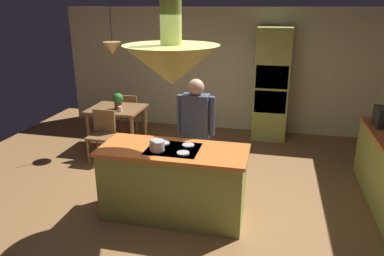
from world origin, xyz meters
The scene contains 13 objects.
ground centered at (0.00, 0.00, 0.00)m, with size 8.16×8.16×0.00m, color olive.
wall_back centered at (0.00, 3.45, 1.27)m, with size 6.80×0.10×2.55m, color beige.
kitchen_island centered at (0.00, -0.20, 0.47)m, with size 1.84×0.77×0.94m.
oven_tower centered at (1.10, 3.04, 1.10)m, with size 0.66×0.62×2.20m.
dining_table centered at (-1.70, 1.90, 0.65)m, with size 0.99×0.82×0.76m.
person_at_island centered at (0.14, 0.45, 0.96)m, with size 0.53×0.22×1.67m.
range_hood centered at (0.00, -0.20, 1.98)m, with size 1.10×1.10×1.00m.
pendant_light_over_table centered at (-1.70, 1.90, 1.86)m, with size 0.32×0.32×0.82m.
chair_facing_island centered at (-1.70, 1.27, 0.50)m, with size 0.40×0.40×0.87m.
chair_by_back_wall centered at (-1.70, 2.53, 0.50)m, with size 0.40×0.40×0.87m.
potted_plant_on_table centered at (-1.63, 1.84, 0.93)m, with size 0.20×0.20×0.30m.
cup_on_table centered at (-1.53, 1.70, 0.81)m, with size 0.07×0.07×0.09m, color white.
cooking_pot_on_cooktop centered at (-0.16, -0.33, 1.00)m, with size 0.18×0.18×0.12m, color #B2B2B7.
Camera 1 is at (1.15, -4.16, 2.61)m, focal length 33.91 mm.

